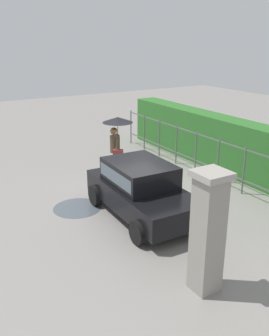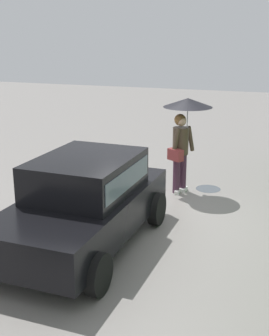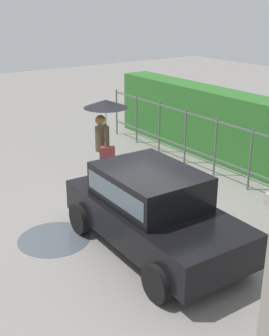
# 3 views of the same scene
# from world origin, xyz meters

# --- Properties ---
(ground_plane) EXTENTS (40.00, 40.00, 0.00)m
(ground_plane) POSITION_xyz_m (0.00, 0.00, 0.00)
(ground_plane) COLOR gray
(car) EXTENTS (3.78, 1.94, 1.48)m
(car) POSITION_xyz_m (1.36, -0.55, 0.80)
(car) COLOR black
(car) RESTS_ON ground
(pedestrian) EXTENTS (1.04, 1.04, 2.07)m
(pedestrian) POSITION_xyz_m (-1.69, 0.35, 1.55)
(pedestrian) COLOR #47283D
(pedestrian) RESTS_ON ground
(gate_pillar) EXTENTS (0.60, 0.60, 2.42)m
(gate_pillar) POSITION_xyz_m (4.70, -1.18, 1.24)
(gate_pillar) COLOR gray
(gate_pillar) RESTS_ON ground
(fence_section) EXTENTS (10.30, 0.05, 1.50)m
(fence_section) POSITION_xyz_m (0.02, 2.90, 0.82)
(fence_section) COLOR #59605B
(fence_section) RESTS_ON ground
(hedge_row) EXTENTS (11.25, 0.90, 1.90)m
(hedge_row) POSITION_xyz_m (0.02, 4.00, 0.95)
(hedge_row) COLOR #2D6B28
(hedge_row) RESTS_ON ground
(puddle_near) EXTENTS (1.37, 1.37, 0.00)m
(puddle_near) POSITION_xyz_m (0.08, -1.89, 0.00)
(puddle_near) COLOR #4C545B
(puddle_near) RESTS_ON ground
(puddle_far) EXTENTS (0.56, 0.56, 0.00)m
(puddle_far) POSITION_xyz_m (-2.07, 0.86, 0.00)
(puddle_far) COLOR #4C545B
(puddle_far) RESTS_ON ground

